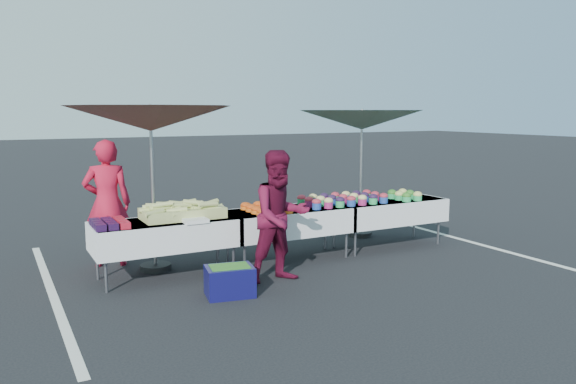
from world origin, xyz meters
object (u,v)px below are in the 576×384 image
table_right (387,210)px  table_left (166,233)px  umbrella_left (150,120)px  storage_bin (230,280)px  vendor (107,203)px  umbrella_right (362,121)px  table_center (288,220)px  customer (281,216)px

table_right → table_left: bearing=180.0°
umbrella_left → storage_bin: size_ratio=3.97×
vendor → umbrella_right: size_ratio=0.63×
umbrella_left → storage_bin: umbrella_left is taller
umbrella_right → umbrella_left: bearing=-173.8°
table_center → storage_bin: 1.79m
customer → table_right: bearing=18.3°
umbrella_left → table_left: bearing=-83.8°
table_left → vendor: size_ratio=1.05×
vendor → customer: vendor is taller
table_left → umbrella_left: (-0.04, 0.40, 1.45)m
customer → umbrella_left: bearing=133.7°
vendor → umbrella_left: umbrella_left is taller
table_left → umbrella_right: umbrella_right is taller
table_center → umbrella_right: size_ratio=0.66×
table_center → umbrella_right: umbrella_right is taller
table_center → table_right: bearing=0.0°
umbrella_right → table_right: bearing=-93.3°
table_left → umbrella_left: umbrella_left is taller
table_right → umbrella_right: (0.05, 0.80, 1.40)m
table_center → table_right: size_ratio=1.00×
table_right → storage_bin: (-3.16, -1.09, -0.40)m
table_left → table_center: same height
table_center → table_right: same height
umbrella_left → umbrella_right: bearing=6.2°
customer → storage_bin: customer is taller
table_center → vendor: 2.55m
table_right → storage_bin: bearing=-160.9°
customer → storage_bin: 1.06m
umbrella_right → storage_bin: bearing=-149.4°
customer → umbrella_right: umbrella_right is taller
table_right → umbrella_left: size_ratio=0.76×
table_left → table_center: bearing=0.0°
customer → umbrella_right: 3.15m
vendor → table_center: bearing=170.6°
storage_bin → umbrella_right: bearing=40.9°
umbrella_left → vendor: bearing=133.6°
vendor → customer: size_ratio=1.06×
table_right → customer: (-2.37, -0.86, 0.25)m
table_right → vendor: bearing=167.3°
vendor → umbrella_right: 4.34m
table_center → storage_bin: (-1.36, -1.09, -0.40)m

